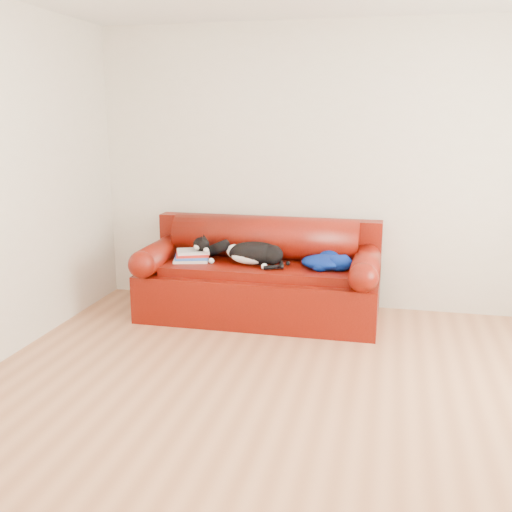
{
  "coord_description": "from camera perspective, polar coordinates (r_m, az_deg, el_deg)",
  "views": [
    {
      "loc": [
        0.52,
        -3.53,
        1.8
      ],
      "look_at": [
        -0.6,
        1.35,
        0.6
      ],
      "focal_mm": 42.0,
      "sensor_mm": 36.0,
      "label": 1
    }
  ],
  "objects": [
    {
      "name": "blanket",
      "position": [
        5.16,
        6.68,
        -0.51
      ],
      "size": [
        0.47,
        0.37,
        0.14
      ],
      "rotation": [
        0.0,
        0.0,
        0.09
      ],
      "color": "#020A48",
      "rests_on": "sofa_base"
    },
    {
      "name": "sofa_base",
      "position": [
        5.38,
        0.34,
        -3.38
      ],
      "size": [
        2.1,
        0.9,
        0.5
      ],
      "color": "#390502",
      "rests_on": "ground"
    },
    {
      "name": "book_stack",
      "position": [
        5.41,
        -6.11,
        0.04
      ],
      "size": [
        0.35,
        0.31,
        0.1
      ],
      "rotation": [
        0.0,
        0.0,
        0.33
      ],
      "color": "beige",
      "rests_on": "sofa_base"
    },
    {
      "name": "sofa_back",
      "position": [
        5.53,
        0.9,
        0.35
      ],
      "size": [
        2.1,
        1.01,
        0.88
      ],
      "color": "#390502",
      "rests_on": "ground"
    },
    {
      "name": "cat",
      "position": [
        5.24,
        -0.16,
        0.22
      ],
      "size": [
        0.68,
        0.37,
        0.25
      ],
      "rotation": [
        0.0,
        0.0,
        -0.22
      ],
      "color": "black",
      "rests_on": "sofa_base"
    },
    {
      "name": "ground",
      "position": [
        4.0,
        4.17,
        -13.3
      ],
      "size": [
        4.5,
        4.5,
        0.0
      ],
      "primitive_type": "plane",
      "color": "#965E3C",
      "rests_on": "ground"
    },
    {
      "name": "room_shell",
      "position": [
        3.57,
        6.67,
        11.26
      ],
      "size": [
        4.52,
        4.02,
        2.61
      ],
      "color": "beige",
      "rests_on": "ground"
    }
  ]
}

